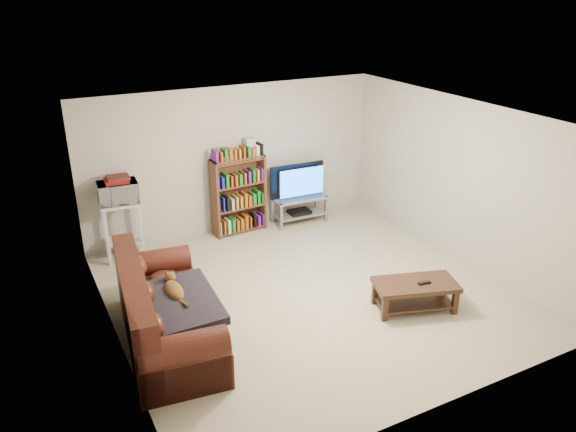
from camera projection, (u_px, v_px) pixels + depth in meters
floor at (308, 293)px, 7.58m from camera, size 5.00×5.00×0.00m
ceiling at (311, 117)px, 6.65m from camera, size 5.00×5.00×0.00m
wall_back at (234, 159)px, 9.16m from camera, size 5.00×0.00×5.00m
wall_front at (446, 304)px, 5.08m from camera, size 5.00×0.00×5.00m
wall_left at (108, 252)px, 6.05m from camera, size 0.00×5.00×5.00m
wall_right at (458, 181)px, 8.18m from camera, size 0.00×5.00×5.00m
sofa at (161, 317)px, 6.45m from camera, size 1.22×2.32×0.95m
blanket at (178, 304)px, 6.29m from camera, size 0.90×1.15×0.19m
cat at (174, 291)px, 6.44m from camera, size 0.31×0.63×0.18m
coffee_table at (415, 290)px, 7.13m from camera, size 1.15×0.82×0.38m
remote at (424, 283)px, 7.05m from camera, size 0.18×0.07×0.02m
tv_stand at (299, 205)px, 9.69m from camera, size 0.94×0.45×0.46m
television at (300, 181)px, 9.52m from camera, size 1.00×0.16×0.57m
dvd_player at (299, 212)px, 9.74m from camera, size 0.38×0.27×0.06m
bookshelf at (239, 194)px, 9.20m from camera, size 0.91×0.34×1.29m
shelf_clutter at (242, 150)px, 8.97m from camera, size 0.66×0.24×0.28m
microwave_stand at (122, 223)px, 8.33m from camera, size 0.59×0.45×0.91m
microwave at (118, 192)px, 8.14m from camera, size 0.58×0.42×0.31m
game_boxes at (117, 181)px, 8.07m from camera, size 0.35×0.31×0.05m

